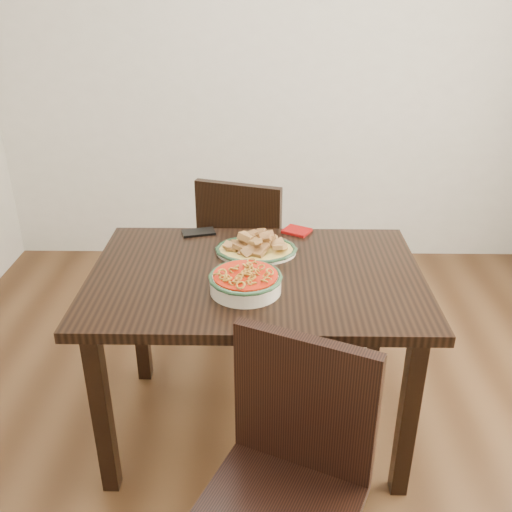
{
  "coord_description": "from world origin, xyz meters",
  "views": [
    {
      "loc": [
        -0.04,
        -1.87,
        1.75
      ],
      "look_at": [
        -0.07,
        0.05,
        0.81
      ],
      "focal_mm": 40.0,
      "sensor_mm": 36.0,
      "label": 1
    }
  ],
  "objects_px": {
    "dining_table": "(256,294)",
    "chair_near": "(288,474)",
    "fish_plate": "(256,243)",
    "noodle_bowl": "(245,280)",
    "smartphone": "(199,232)",
    "chair_far": "(246,251)"
  },
  "relations": [
    {
      "from": "dining_table",
      "to": "chair_near",
      "type": "height_order",
      "value": "chair_near"
    },
    {
      "from": "dining_table",
      "to": "smartphone",
      "type": "bearing_deg",
      "value": 125.31
    },
    {
      "from": "chair_near",
      "to": "noodle_bowl",
      "type": "xyz_separation_m",
      "value": [
        -0.14,
        0.59,
        0.29
      ]
    },
    {
      "from": "chair_near",
      "to": "noodle_bowl",
      "type": "bearing_deg",
      "value": 126.8
    },
    {
      "from": "fish_plate",
      "to": "chair_far",
      "type": "bearing_deg",
      "value": 96.44
    },
    {
      "from": "noodle_bowl",
      "to": "smartphone",
      "type": "xyz_separation_m",
      "value": [
        -0.22,
        0.5,
        -0.04
      ]
    },
    {
      "from": "chair_far",
      "to": "smartphone",
      "type": "distance_m",
      "value": 0.48
    },
    {
      "from": "dining_table",
      "to": "smartphone",
      "type": "distance_m",
      "value": 0.45
    },
    {
      "from": "chair_far",
      "to": "chair_near",
      "type": "xyz_separation_m",
      "value": [
        0.17,
        -1.44,
        0.0
      ]
    },
    {
      "from": "chair_near",
      "to": "fish_plate",
      "type": "bearing_deg",
      "value": 120.39
    },
    {
      "from": "dining_table",
      "to": "chair_near",
      "type": "distance_m",
      "value": 0.75
    },
    {
      "from": "chair_far",
      "to": "chair_near",
      "type": "height_order",
      "value": "same"
    },
    {
      "from": "chair_far",
      "to": "fish_plate",
      "type": "bearing_deg",
      "value": 113.51
    },
    {
      "from": "noodle_bowl",
      "to": "chair_far",
      "type": "bearing_deg",
      "value": 91.95
    },
    {
      "from": "chair_far",
      "to": "smartphone",
      "type": "xyz_separation_m",
      "value": [
        -0.19,
        -0.35,
        0.26
      ]
    },
    {
      "from": "smartphone",
      "to": "dining_table",
      "type": "bearing_deg",
      "value": -69.96
    },
    {
      "from": "noodle_bowl",
      "to": "smartphone",
      "type": "relative_size",
      "value": 1.88
    },
    {
      "from": "dining_table",
      "to": "fish_plate",
      "type": "distance_m",
      "value": 0.22
    },
    {
      "from": "chair_far",
      "to": "chair_near",
      "type": "bearing_deg",
      "value": 113.64
    },
    {
      "from": "dining_table",
      "to": "noodle_bowl",
      "type": "relative_size",
      "value": 4.78
    },
    {
      "from": "fish_plate",
      "to": "noodle_bowl",
      "type": "distance_m",
      "value": 0.31
    },
    {
      "from": "dining_table",
      "to": "fish_plate",
      "type": "relative_size",
      "value": 3.89
    }
  ]
}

